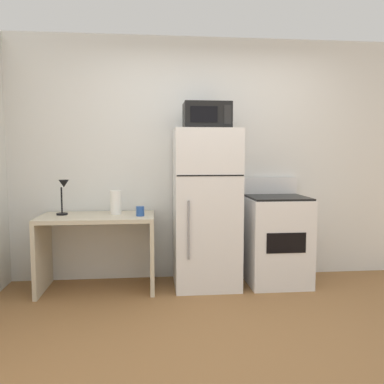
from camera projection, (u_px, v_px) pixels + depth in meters
ground_plane at (244, 346)px, 2.78m from camera, size 12.00×12.00×0.00m
wall_back_white at (210, 159)px, 4.34m from camera, size 5.00×0.10×2.60m
desk at (98, 238)px, 3.92m from camera, size 1.12×0.61×0.75m
desk_lamp at (63, 191)px, 3.90m from camera, size 0.14×0.12×0.35m
paper_towel_roll at (116, 202)px, 3.96m from camera, size 0.11×0.11×0.24m
coffee_mug at (140, 211)px, 3.85m from camera, size 0.08×0.08×0.09m
refrigerator at (206, 209)px, 4.01m from camera, size 0.65×0.62×1.60m
microwave at (207, 116)px, 3.90m from camera, size 0.46×0.35×0.26m
oven_range at (276, 239)px, 4.12m from camera, size 0.61×0.61×1.10m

